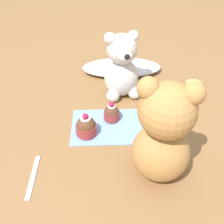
% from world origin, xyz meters
% --- Properties ---
extents(ground_plane, '(4.00, 4.00, 0.00)m').
position_xyz_m(ground_plane, '(0.00, 0.00, 0.00)').
color(ground_plane, olive).
extents(knitted_placemat, '(0.24, 0.16, 0.01)m').
position_xyz_m(knitted_placemat, '(0.00, 0.00, 0.00)').
color(knitted_placemat, '#7A9ED1').
rests_on(knitted_placemat, ground_plane).
extents(tulle_cloth, '(0.31, 0.15, 0.04)m').
position_xyz_m(tulle_cloth, '(0.05, 0.33, 0.02)').
color(tulle_cloth, silver).
rests_on(tulle_cloth, ground_plane).
extents(teddy_bear_cream, '(0.13, 0.13, 0.23)m').
position_xyz_m(teddy_bear_cream, '(0.04, 0.17, 0.11)').
color(teddy_bear_cream, silver).
rests_on(teddy_bear_cream, ground_plane).
extents(teddy_bear_tan, '(0.16, 0.15, 0.27)m').
position_xyz_m(teddy_bear_tan, '(0.11, -0.18, 0.13)').
color(teddy_bear_tan, '#B78447').
rests_on(teddy_bear_tan, ground_plane).
extents(cupcake_near_cream_bear, '(0.05, 0.05, 0.06)m').
position_xyz_m(cupcake_near_cream_bear, '(-0.00, 0.03, 0.03)').
color(cupcake_near_cream_bear, '#993333').
rests_on(cupcake_near_cream_bear, knitted_placemat).
extents(cupcake_near_tan_bear, '(0.06, 0.06, 0.07)m').
position_xyz_m(cupcake_near_tan_bear, '(-0.08, -0.03, 0.03)').
color(cupcake_near_tan_bear, '#993333').
rests_on(cupcake_near_tan_bear, knitted_placemat).
extents(juice_glass, '(0.05, 0.05, 0.07)m').
position_xyz_m(juice_glass, '(0.27, 0.12, 0.04)').
color(juice_glass, '#EADB66').
rests_on(juice_glass, ground_plane).
extents(teaspoon, '(0.01, 0.13, 0.01)m').
position_xyz_m(teaspoon, '(-0.20, -0.18, 0.00)').
color(teaspoon, silver).
rests_on(teaspoon, ground_plane).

